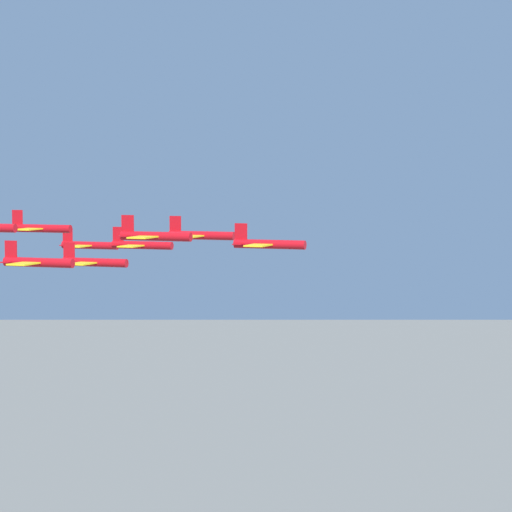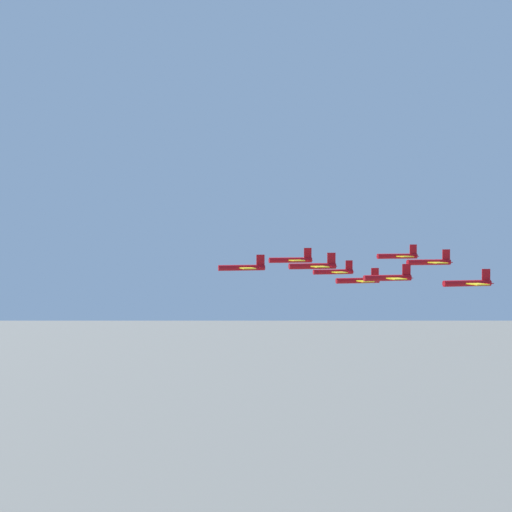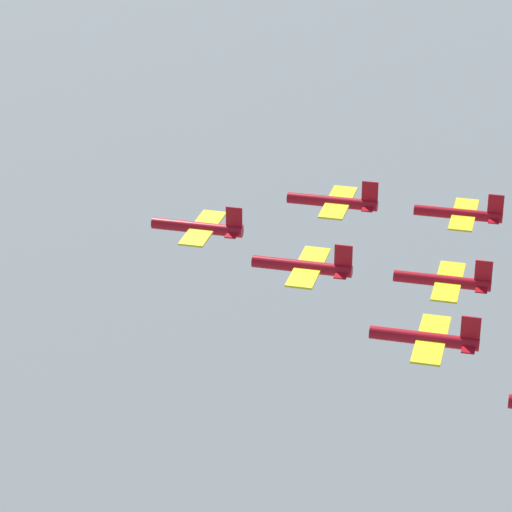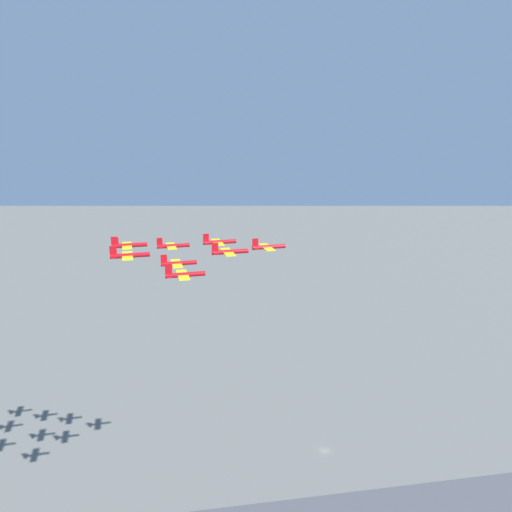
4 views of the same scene
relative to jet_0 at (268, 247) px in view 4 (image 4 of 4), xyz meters
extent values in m
plane|color=#60605B|center=(27.14, -52.94, -113.92)|extent=(3000.00, 3000.00, 0.00)
cylinder|color=#B20C14|center=(-0.14, -0.43, -0.05)|extent=(4.85, 11.07, 1.37)
cube|color=yellow|center=(0.09, 0.28, -0.05)|extent=(10.87, 6.15, 0.22)
cube|color=#B20C14|center=(1.32, 3.94, 1.66)|extent=(0.80, 1.95, 2.74)
cube|color=#B20C14|center=(1.32, 3.94, -0.05)|extent=(4.21, 2.56, 0.15)
cylinder|color=#B20C14|center=(12.74, 10.80, 0.53)|extent=(4.85, 11.07, 1.37)
cube|color=yellow|center=(12.98, 11.51, 0.53)|extent=(10.87, 6.15, 0.22)
cube|color=#B20C14|center=(14.21, 15.17, 2.25)|extent=(0.80, 1.95, 2.74)
cube|color=#B20C14|center=(14.21, 15.17, 0.53)|extent=(4.21, 2.56, 0.15)
cylinder|color=#B20C14|center=(-3.69, 16.29, 1.32)|extent=(4.85, 11.07, 1.37)
cube|color=yellow|center=(-3.46, 17.00, 1.32)|extent=(10.87, 6.15, 0.22)
cube|color=#B20C14|center=(-2.23, 20.66, 3.03)|extent=(0.80, 1.95, 2.74)
cube|color=#B20C14|center=(-2.23, 20.66, 1.32)|extent=(4.21, 2.56, 0.15)
cylinder|color=#B20C14|center=(25.63, 22.03, -1.88)|extent=(4.85, 11.07, 1.37)
cube|color=yellow|center=(25.87, 22.73, -1.88)|extent=(10.87, 6.15, 0.22)
cube|color=#B20C14|center=(27.09, 26.40, -0.17)|extent=(0.80, 1.95, 2.74)
cube|color=#B20C14|center=(27.09, 26.40, -1.88)|extent=(4.21, 2.56, 0.15)
cylinder|color=#B20C14|center=(9.19, 27.52, -3.58)|extent=(4.85, 11.07, 1.37)
cube|color=yellow|center=(9.43, 28.23, -3.58)|extent=(10.87, 6.15, 0.22)
cube|color=#B20C14|center=(10.65, 31.89, -1.86)|extent=(0.80, 1.95, 2.74)
cube|color=#B20C14|center=(10.65, 31.89, -3.58)|extent=(4.21, 2.56, 0.15)
cylinder|color=#B20C14|center=(-7.24, 33.01, -2.31)|extent=(4.85, 11.07, 1.37)
cube|color=yellow|center=(-7.01, 33.72, -2.31)|extent=(10.87, 6.15, 0.22)
cube|color=#B20C14|center=(-5.78, 37.38, -0.60)|extent=(0.80, 1.95, 2.74)
cube|color=#B20C14|center=(-5.78, 37.38, -2.31)|extent=(4.21, 2.56, 0.15)
cylinder|color=#B20C14|center=(38.52, 33.25, -2.75)|extent=(4.85, 11.07, 1.37)
cube|color=yellow|center=(38.76, 33.96, -2.75)|extent=(10.87, 6.15, 0.22)
cube|color=#B20C14|center=(39.98, 37.62, -1.04)|extent=(0.80, 1.95, 2.74)
cube|color=#B20C14|center=(39.98, 37.62, -2.75)|extent=(4.21, 2.56, 0.15)
cylinder|color=#B20C14|center=(22.08, 38.74, 1.15)|extent=(4.85, 11.07, 1.37)
cube|color=yellow|center=(22.32, 39.45, 1.15)|extent=(10.87, 6.15, 0.22)
cube|color=#B20C14|center=(23.54, 43.11, 2.86)|extent=(0.80, 1.95, 2.74)
cube|color=#B20C14|center=(23.54, 43.11, 1.15)|extent=(4.21, 2.56, 0.15)
cylinder|color=#B20C14|center=(5.64, 44.24, 2.09)|extent=(4.85, 11.07, 1.37)
cube|color=yellow|center=(5.88, 44.94, 2.09)|extent=(10.87, 6.15, 0.22)
cube|color=#B20C14|center=(7.10, 48.61, 3.80)|extent=(0.80, 1.95, 2.74)
cube|color=#B20C14|center=(7.10, 48.61, 2.09)|extent=(4.21, 2.56, 0.15)
camera|label=1|loc=(-181.31, -4.11, 11.39)|focal=85.00mm
camera|label=2|loc=(143.42, -88.62, 7.96)|focal=50.00mm
camera|label=3|loc=(132.64, -2.91, 58.05)|focal=85.00mm
camera|label=4|loc=(-130.75, 89.89, 37.75)|focal=35.00mm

